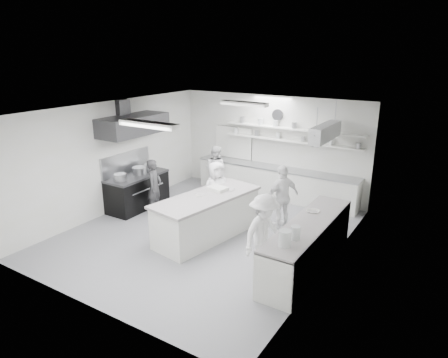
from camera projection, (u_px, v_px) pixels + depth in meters
The scene contains 27 objects.
floor at pixel (206, 234), 9.85m from camera, with size 6.00×7.00×0.02m, color gray.
ceiling at pixel (204, 109), 8.93m from camera, with size 6.00×7.00×0.02m, color white.
wall_back at pixel (271, 146), 12.22m from camera, with size 6.00×0.04×3.00m, color silver.
wall_front at pixel (83, 228), 6.57m from camera, with size 6.00×0.04×3.00m, color silver.
wall_left at pixel (114, 157), 10.91m from camera, with size 0.04×7.00×3.00m, color silver.
wall_right at pixel (332, 198), 7.87m from camera, with size 0.04×7.00×3.00m, color silver.
stove at pixel (138, 192), 11.35m from camera, with size 0.80×1.80×0.90m, color black.
exhaust_hood at pixel (133, 125), 10.77m from camera, with size 0.85×2.00×0.50m, color #353538.
back_counter at pixel (274, 183), 12.14m from camera, with size 5.00×0.60×0.92m, color silver.
shelf_lower at pixel (291, 141), 11.68m from camera, with size 4.20×0.26×0.04m, color silver.
shelf_upper at pixel (292, 129), 11.58m from camera, with size 4.20×0.26×0.04m, color silver.
pass_through_window at pixel (234, 142), 12.87m from camera, with size 1.30×0.04×1.00m, color black.
wall_clock at pixel (278, 115), 11.79m from camera, with size 0.32×0.32×0.05m, color white.
right_counter at pixel (308, 246), 8.20m from camera, with size 0.74×3.30×0.94m, color silver.
pot_rack at pixel (326, 132), 10.07m from camera, with size 0.30×1.60×0.40m, color #9FA0A5.
light_fixture_front at pixel (149, 124), 7.50m from camera, with size 1.30×0.25×0.10m, color silver.
light_fixture_rear at pixel (244, 104), 10.41m from camera, with size 1.30×0.25×0.10m, color silver.
prep_island at pixel (207, 217), 9.54m from camera, with size 0.99×2.66×0.98m, color silver.
stove_pot at pixel (140, 171), 11.29m from camera, with size 0.39×0.39×0.24m, color #9FA0A5.
cook_stove at pixel (154, 186), 10.91m from camera, with size 0.54×0.36×1.49m, color #313133.
cook_back at pixel (216, 169), 12.44m from camera, with size 0.73×0.57×1.50m, color white.
cook_island_left at pixel (216, 191), 10.43m from camera, with size 0.77×0.50×1.57m, color white.
cook_island_right at pixel (282, 197), 9.97m from camera, with size 0.95×0.39×1.61m, color white.
cook_right at pixel (264, 233), 7.98m from camera, with size 1.04×0.60×1.61m, color white.
bowl_island_a at pixel (230, 190), 9.80m from camera, with size 0.25×0.25×0.06m, color #9FA0A5.
bowl_island_b at pixel (200, 196), 9.42m from camera, with size 0.20×0.20×0.06m, color silver.
bowl_right at pixel (313, 212), 8.59m from camera, with size 0.26×0.26×0.06m, color silver.
Camera 1 is at (5.15, -7.37, 4.26)m, focal length 32.46 mm.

